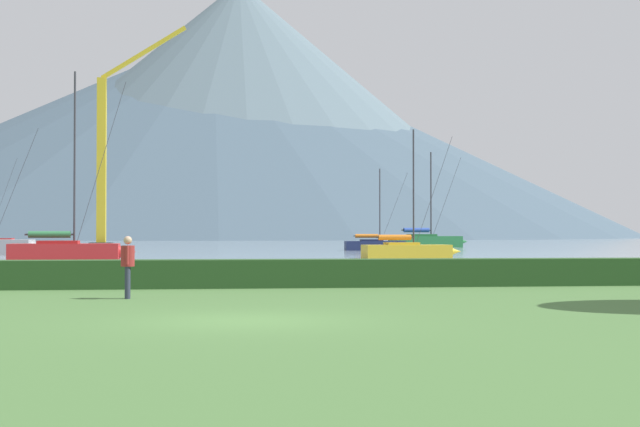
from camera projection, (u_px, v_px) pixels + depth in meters
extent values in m
plane|color=#477038|center=(247.00, 321.00, 18.40)|extent=(1000.00, 1000.00, 0.00)
cube|color=#8499A8|center=(211.00, 242.00, 154.36)|extent=(320.00, 246.00, 0.00)
cube|color=#284C23|center=(232.00, 274.00, 29.33)|extent=(80.00, 1.20, 0.89)
cone|color=#9E9EA3|center=(39.00, 247.00, 71.16)|extent=(1.29, 1.02, 0.98)
cylinder|color=#333338|center=(15.00, 187.00, 71.08)|extent=(3.50, 0.12, 9.08)
cube|color=red|center=(65.00, 252.00, 57.10)|extent=(6.61, 2.43, 1.03)
cone|color=red|center=(127.00, 252.00, 57.67)|extent=(1.15, 0.91, 0.87)
cube|color=#A52020|center=(59.00, 246.00, 57.06)|extent=(2.48, 1.64, 0.66)
cylinder|color=#333338|center=(75.00, 161.00, 57.30)|extent=(0.13, 0.13, 11.10)
cylinder|color=#333338|center=(50.00, 234.00, 56.99)|extent=(2.95, 0.20, 0.11)
cylinder|color=#2D7542|center=(50.00, 234.00, 56.99)|extent=(2.52, 0.48, 0.41)
cylinder|color=#333338|center=(100.00, 166.00, 57.52)|extent=(3.11, 0.12, 10.55)
cube|color=navy|center=(375.00, 246.00, 87.77)|extent=(5.68, 2.14, 0.88)
cone|color=navy|center=(408.00, 246.00, 88.03)|extent=(0.99, 0.79, 0.75)
cube|color=#1B2449|center=(371.00, 242.00, 87.74)|extent=(2.13, 1.43, 0.56)
cylinder|color=#333338|center=(380.00, 207.00, 87.88)|extent=(0.11, 0.11, 7.25)
cylinder|color=#333338|center=(367.00, 236.00, 87.72)|extent=(2.53, 0.19, 0.10)
cylinder|color=orange|center=(367.00, 236.00, 87.72)|extent=(2.16, 0.43, 0.35)
cylinder|color=#333338|center=(394.00, 209.00, 87.98)|extent=(2.67, 0.13, 6.89)
cube|color=#236B38|center=(426.00, 242.00, 105.26)|extent=(8.39, 4.21, 1.26)
cone|color=#236B38|center=(462.00, 242.00, 106.66)|extent=(1.55, 1.31, 1.07)
cube|color=#206032|center=(422.00, 238.00, 105.12)|extent=(3.29, 2.45, 0.80)
cylinder|color=#333338|center=(431.00, 197.00, 105.57)|extent=(0.16, 0.16, 10.13)
cylinder|color=#333338|center=(416.00, 230.00, 104.94)|extent=(3.57, 0.81, 0.14)
cylinder|color=#2847A3|center=(416.00, 230.00, 104.94)|extent=(3.11, 1.07, 0.50)
cylinder|color=#333338|center=(446.00, 199.00, 106.14)|extent=(3.75, 0.75, 9.64)
cone|color=red|center=(18.00, 243.00, 102.01)|extent=(1.19, 0.95, 0.89)
cylinder|color=#333338|center=(2.00, 200.00, 101.82)|extent=(3.18, 0.17, 9.29)
cube|color=gold|center=(406.00, 252.00, 61.19)|extent=(5.84, 2.36, 0.90)
cone|color=gold|center=(454.00, 251.00, 61.82)|extent=(1.03, 0.83, 0.76)
cube|color=gold|center=(402.00, 247.00, 61.14)|extent=(2.21, 1.52, 0.57)
cylinder|color=#333338|center=(414.00, 190.00, 61.36)|extent=(0.11, 0.11, 8.03)
cylinder|color=#333338|center=(395.00, 237.00, 61.06)|extent=(2.57, 0.28, 0.10)
cylinder|color=orange|center=(395.00, 237.00, 61.06)|extent=(2.21, 0.51, 0.36)
cylinder|color=#333338|center=(433.00, 193.00, 61.62)|extent=(2.71, 0.22, 7.64)
cylinder|color=#2D3347|center=(127.00, 283.00, 24.42)|extent=(0.14, 0.14, 0.85)
cylinder|color=#2D3347|center=(128.00, 282.00, 24.60)|extent=(0.14, 0.14, 0.85)
cylinder|color=maroon|center=(128.00, 256.00, 24.52)|extent=(0.36, 0.36, 0.55)
cylinder|color=maroon|center=(127.00, 255.00, 24.29)|extent=(0.09, 0.09, 0.50)
cylinder|color=maroon|center=(128.00, 255.00, 24.76)|extent=(0.09, 0.09, 0.50)
sphere|color=tan|center=(128.00, 240.00, 24.53)|extent=(0.22, 0.22, 0.22)
cube|color=#333338|center=(101.00, 247.00, 83.63)|extent=(2.00, 2.00, 0.80)
cube|color=gold|center=(102.00, 160.00, 83.78)|extent=(0.80, 0.80, 14.85)
cube|color=gold|center=(144.00, 53.00, 84.43)|extent=(7.64, 0.36, 5.08)
cone|color=#425666|center=(214.00, 135.00, 321.26)|extent=(283.71, 283.71, 70.29)
cone|color=slate|center=(239.00, 109.00, 305.41)|extent=(193.89, 193.89, 83.96)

